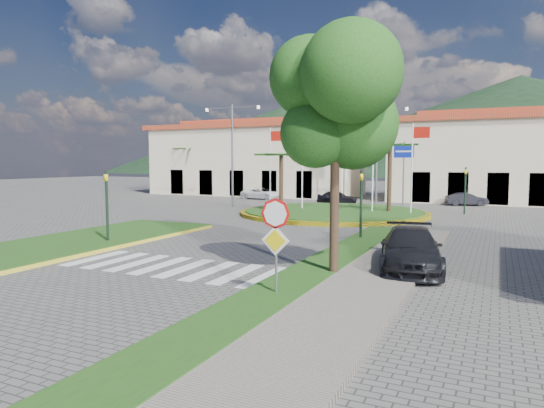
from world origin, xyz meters
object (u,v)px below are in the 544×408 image
at_px(stop_sign, 276,231).
at_px(deciduous_tree, 336,109).
at_px(car_dark_a, 337,197).
at_px(car_side_right, 410,249).
at_px(white_van, 261,194).
at_px(car_dark_b, 466,199).
at_px(roundabout_island, 334,212).

xyz_separation_m(stop_sign, deciduous_tree, (0.60, 3.04, 3.38)).
xyz_separation_m(stop_sign, car_dark_a, (-7.20, 28.04, -1.22)).
height_order(stop_sign, car_side_right, stop_sign).
height_order(white_van, car_dark_b, white_van).
xyz_separation_m(white_van, car_side_right, (17.92, -24.92, 0.15)).
distance_m(car_dark_a, car_dark_b, 10.47).
distance_m(stop_sign, white_van, 33.67).
xyz_separation_m(white_van, car_dark_a, (8.11, -1.92, 0.04)).
distance_m(stop_sign, car_dark_b, 31.22).
relative_size(car_dark_a, car_side_right, 0.71).
bearing_deg(car_dark_b, white_van, 74.79).
height_order(white_van, car_dark_a, car_dark_a).
distance_m(white_van, car_dark_b, 18.17).
bearing_deg(car_dark_a, roundabout_island, -178.72).
height_order(car_dark_a, car_side_right, car_side_right).
bearing_deg(roundabout_island, car_dark_a, 106.07).
bearing_deg(car_dark_b, stop_sign, 156.09).
height_order(deciduous_tree, car_dark_b, deciduous_tree).
height_order(roundabout_island, stop_sign, roundabout_island).
xyz_separation_m(deciduous_tree, car_dark_a, (-7.80, 25.00, -4.60)).
relative_size(deciduous_tree, white_van, 1.76).
distance_m(stop_sign, car_dark_a, 28.97).
relative_size(deciduous_tree, car_dark_b, 2.11).
bearing_deg(white_van, car_side_right, -140.90).
xyz_separation_m(car_dark_b, car_side_right, (-0.22, -26.03, 0.16)).
bearing_deg(roundabout_island, deciduous_tree, -72.09).
bearing_deg(car_dark_a, deciduous_tree, -177.47).
relative_size(stop_sign, white_van, 0.69).
height_order(car_dark_b, car_side_right, car_side_right).
bearing_deg(white_van, car_dark_a, -99.92).
relative_size(white_van, car_side_right, 0.82).
distance_m(roundabout_island, car_dark_a, 8.34).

